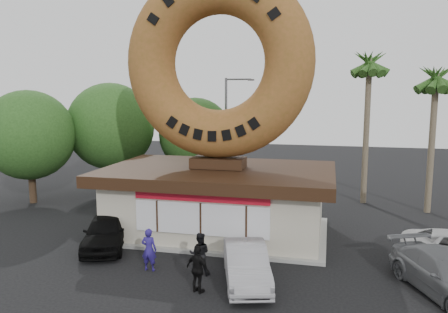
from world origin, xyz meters
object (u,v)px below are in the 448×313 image
donut_shop (218,198)px  giant_donut (218,63)px  street_lamp (228,128)px  car_silver (246,264)px  person_center (200,254)px  car_black (106,231)px  person_right (198,269)px  person_left (149,249)px  car_grey (447,275)px

donut_shop → giant_donut: 6.59m
street_lamp → car_silver: 16.46m
person_center → car_silver: person_center is taller
giant_donut → car_black: size_ratio=2.08×
car_black → car_silver: (6.85, -2.10, -0.04)m
donut_shop → car_silver: donut_shop is taller
giant_donut → person_right: 10.10m
donut_shop → person_center: 5.30m
person_right → car_black: size_ratio=0.39×
person_left → car_grey: size_ratio=0.34×
person_left → car_grey: (10.85, 0.46, -0.13)m
donut_shop → car_grey: (9.39, -4.80, -1.04)m
donut_shop → car_black: bearing=-143.0°
person_left → car_grey: bearing=-177.7°
person_center → person_right: (0.39, -1.50, 0.02)m
giant_donut → person_right: giant_donut is taller
street_lamp → person_right: bearing=-80.4°
street_lamp → car_black: street_lamp is taller
car_black → giant_donut: bearing=17.5°
giant_donut → street_lamp: 10.88m
donut_shop → person_left: bearing=-105.5°
donut_shop → person_center: donut_shop is taller
giant_donut → street_lamp: (-1.86, 10.00, -3.88)m
person_right → car_black: bearing=-8.0°
car_black → car_silver: bearing=-36.6°
donut_shop → giant_donut: size_ratio=1.23×
street_lamp → person_right: street_lamp is taller
person_center → car_black: bearing=-30.4°
donut_shop → car_silver: 6.04m
giant_donut → person_left: 9.29m
person_right → car_grey: (8.41, 1.87, -0.13)m
giant_donut → car_black: 9.40m
car_grey → person_left: bearing=158.9°
car_grey → giant_donut: bearing=129.3°
person_left → person_center: bearing=-177.8°
donut_shop → car_black: (-4.41, -3.32, -1.02)m
person_right → car_grey: 8.62m
person_right → person_center: bearing=-51.3°
person_right → car_silver: bearing=-115.4°
car_black → car_silver: car_black is taller
street_lamp → person_right: 17.31m
donut_shop → person_right: 6.81m
car_silver → car_grey: 6.97m
donut_shop → person_right: bearing=-81.6°
giant_donut → person_left: bearing=-105.5°
donut_shop → car_grey: bearing=-27.1°
car_silver → person_center: bearing=156.4°
donut_shop → street_lamp: 10.54m
person_center → car_silver: size_ratio=0.39×
person_right → car_black: person_right is taller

